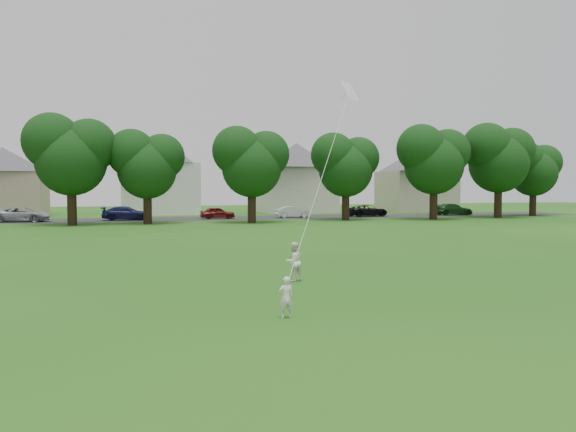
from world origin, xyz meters
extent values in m
plane|color=#195112|center=(0.00, 0.00, 0.00)|extent=(160.00, 160.00, 0.00)
cube|color=#2D2D30|center=(0.00, 42.00, 0.01)|extent=(90.00, 7.00, 0.01)
imported|color=silver|center=(0.15, 0.00, 0.49)|extent=(0.38, 0.26, 0.99)
imported|color=white|center=(1.78, 4.89, 0.65)|extent=(0.76, 0.67, 1.29)
plane|color=white|center=(4.47, 6.75, 6.60)|extent=(0.94, 0.84, 0.72)
cylinder|color=white|center=(2.31, 3.37, 3.65)|extent=(0.01, 0.01, 9.95)
cylinder|color=black|center=(-7.77, 35.31, 1.74)|extent=(0.74, 0.74, 3.47)
cylinder|color=black|center=(-1.89, 35.47, 1.52)|extent=(0.70, 0.70, 3.05)
cylinder|color=black|center=(6.74, 34.37, 1.60)|extent=(0.71, 0.71, 3.19)
cylinder|color=black|center=(15.95, 35.92, 1.56)|extent=(0.71, 0.71, 3.13)
cylinder|color=black|center=(24.24, 34.46, 1.73)|extent=(0.74, 0.74, 3.46)
cylinder|color=black|center=(32.10, 35.52, 1.82)|extent=(0.75, 0.75, 3.64)
cylinder|color=black|center=(38.00, 37.67, 1.54)|extent=(0.70, 0.70, 3.07)
imported|color=#9A9DA8|center=(-12.38, 41.00, 0.65)|extent=(4.85, 2.73, 1.28)
imported|color=#161845|center=(-3.60, 41.00, 0.65)|extent=(4.57, 2.22, 1.28)
imported|color=maroon|center=(4.81, 41.00, 0.58)|extent=(3.34, 1.36, 1.14)
imported|color=silver|center=(12.38, 41.00, 0.58)|extent=(3.52, 1.37, 1.14)
imported|color=black|center=(20.42, 41.00, 0.61)|extent=(4.51, 2.51, 1.19)
imported|color=#194717|center=(30.48, 41.00, 0.63)|extent=(4.43, 2.09, 1.25)
cube|color=tan|center=(-16.00, 52.00, 2.32)|extent=(8.12, 7.31, 4.64)
pyramid|color=#4F4D52|center=(-16.00, 52.00, 7.19)|extent=(11.72, 11.72, 2.55)
cube|color=white|center=(0.00, 52.00, 2.85)|extent=(8.37, 6.64, 5.71)
pyramid|color=#4F4D52|center=(0.00, 52.00, 8.84)|extent=(12.08, 12.08, 3.14)
cube|color=beige|center=(16.00, 52.00, 2.68)|extent=(8.64, 6.80, 5.37)
pyramid|color=#4F4D52|center=(16.00, 52.00, 8.32)|extent=(12.47, 12.47, 2.95)
cube|color=#BBB39B|center=(32.00, 52.00, 2.51)|extent=(8.31, 7.22, 5.03)
pyramid|color=#4F4D52|center=(32.00, 52.00, 7.79)|extent=(11.99, 11.99, 2.76)
camera|label=1|loc=(-3.38, -12.58, 3.09)|focal=35.00mm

